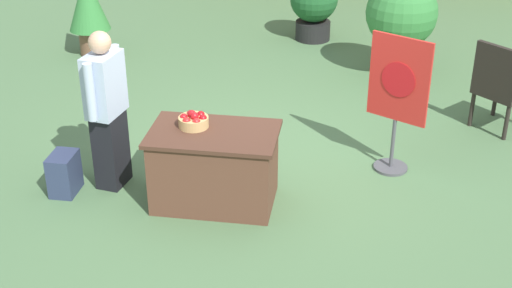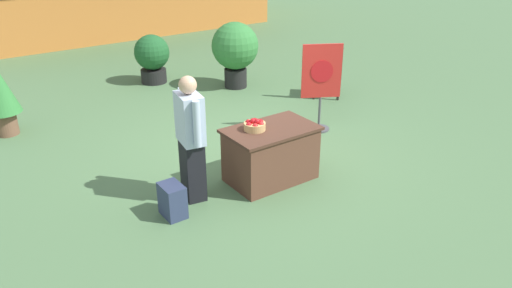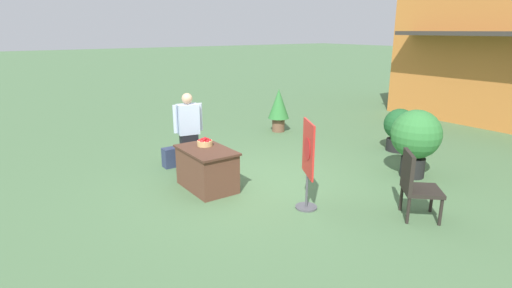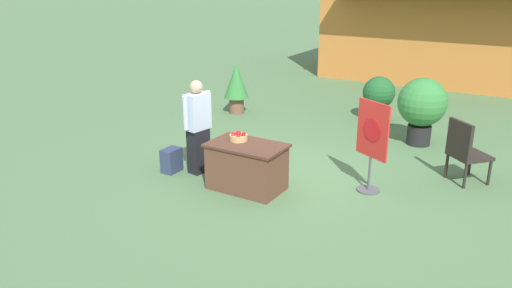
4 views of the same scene
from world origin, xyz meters
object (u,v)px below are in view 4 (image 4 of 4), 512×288
(apple_basket, at_px, (238,137))
(patio_chair, at_px, (465,149))
(display_table, at_px, (247,166))
(potted_plant_near_right, at_px, (422,105))
(person_visitor, at_px, (198,127))
(poster_board, at_px, (372,142))
(backpack, at_px, (171,160))
(potted_plant_far_right, at_px, (236,84))
(potted_plant_near_left, at_px, (379,96))

(apple_basket, distance_m, patio_chair, 3.70)
(display_table, distance_m, potted_plant_near_right, 4.11)
(patio_chair, bearing_deg, person_visitor, 157.42)
(poster_board, bearing_deg, display_table, -33.28)
(display_table, distance_m, backpack, 1.53)
(backpack, relative_size, potted_plant_near_right, 0.31)
(display_table, relative_size, patio_chair, 1.14)
(apple_basket, bearing_deg, person_visitor, 173.67)
(person_visitor, bearing_deg, potted_plant_near_right, 59.53)
(person_visitor, xyz_separation_m, backpack, (-0.42, -0.24, -0.62))
(person_visitor, bearing_deg, display_table, 0.00)
(potted_plant_near_right, bearing_deg, display_table, -116.33)
(potted_plant_far_right, xyz_separation_m, potted_plant_near_right, (4.47, -0.09, 0.09))
(patio_chair, distance_m, potted_plant_near_left, 3.74)
(poster_board, relative_size, potted_plant_near_right, 1.08)
(backpack, xyz_separation_m, potted_plant_near_left, (2.05, 5.01, 0.36))
(poster_board, relative_size, potted_plant_far_right, 1.19)
(poster_board, bearing_deg, potted_plant_near_right, -153.84)
(display_table, height_order, backpack, display_table)
(apple_basket, relative_size, potted_plant_near_right, 0.21)
(apple_basket, distance_m, poster_board, 2.09)
(display_table, height_order, apple_basket, apple_basket)
(poster_board, xyz_separation_m, potted_plant_near_right, (0.10, 2.74, -0.01))
(backpack, distance_m, poster_board, 3.43)
(display_table, height_order, potted_plant_near_right, potted_plant_near_right)
(person_visitor, height_order, potted_plant_far_right, person_visitor)
(apple_basket, relative_size, potted_plant_far_right, 0.23)
(display_table, distance_m, potted_plant_near_left, 4.98)
(display_table, height_order, potted_plant_far_right, potted_plant_far_right)
(apple_basket, xyz_separation_m, potted_plant_near_right, (2.02, 3.58, -0.01))
(apple_basket, height_order, backpack, apple_basket)
(backpack, distance_m, patio_chair, 4.93)
(potted_plant_far_right, bearing_deg, display_table, -54.78)
(potted_plant_near_left, bearing_deg, backpack, -112.25)
(display_table, relative_size, poster_board, 0.83)
(backpack, height_order, potted_plant_far_right, potted_plant_far_right)
(person_visitor, xyz_separation_m, patio_chair, (4.01, 1.88, -0.25))
(potted_plant_far_right, xyz_separation_m, potted_plant_near_left, (3.19, 1.19, -0.15))
(potted_plant_far_right, bearing_deg, person_visitor, -66.48)
(backpack, height_order, potted_plant_near_right, potted_plant_near_right)
(apple_basket, height_order, person_visitor, person_visitor)
(apple_basket, bearing_deg, backpack, -173.78)
(patio_chair, height_order, potted_plant_near_right, potted_plant_near_right)
(potted_plant_far_right, height_order, potted_plant_near_right, potted_plant_near_right)
(apple_basket, xyz_separation_m, poster_board, (1.92, 0.84, 0.00))
(person_visitor, xyz_separation_m, potted_plant_near_left, (1.63, 4.77, -0.25))
(display_table, xyz_separation_m, potted_plant_far_right, (-2.65, 3.76, 0.34))
(apple_basket, distance_m, potted_plant_near_left, 4.93)
(backpack, xyz_separation_m, potted_plant_near_right, (3.33, 3.73, 0.61))
(person_visitor, xyz_separation_m, potted_plant_near_right, (2.91, 3.49, -0.01))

